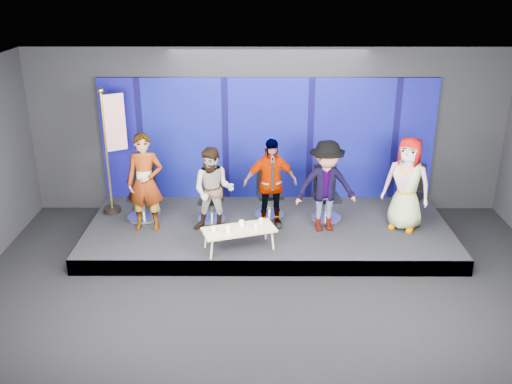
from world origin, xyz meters
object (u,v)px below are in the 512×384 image
coffee_table (239,230)px  chair_b (212,204)px  chair_d (326,202)px  mug_a (214,229)px  panelist_a (145,182)px  panelist_d (326,186)px  mug_e (261,221)px  mug_b (228,229)px  flag_stand (113,148)px  chair_e (408,201)px  chair_c (269,199)px  chair_a (143,200)px  panelist_e (407,184)px  panelist_b (213,190)px  mug_c (242,223)px  mug_d (256,226)px  panelist_c (270,183)px

coffee_table → chair_b: bearing=114.4°
chair_d → mug_a: (-2.12, -1.42, 0.08)m
panelist_a → panelist_d: 3.38m
chair_b → mug_e: size_ratio=11.31×
mug_b → flag_stand: bearing=142.6°
chair_e → coffee_table: size_ratio=0.81×
chair_b → chair_d: size_ratio=0.93×
chair_c → coffee_table: chair_c is taller
mug_e → panelist_a: bearing=164.1°
chair_e → chair_c: bearing=-153.9°
chair_a → flag_stand: 1.19m
chair_d → flag_stand: 4.35m
panelist_e → mug_b: (-3.30, -1.03, -0.46)m
coffee_table → panelist_b: bearing=122.7°
chair_a → mug_a: bearing=-42.7°
mug_c → panelist_e: bearing=14.2°
panelist_a → flag_stand: flag_stand is taller
coffee_table → mug_e: mug_e is taller
mug_c → chair_c: bearing=69.6°
mug_b → mug_c: size_ratio=1.02×
chair_e → mug_e: chair_e is taller
panelist_a → mug_b: panelist_a is taller
mug_b → coffee_table: bearing=36.7°
mug_a → mug_c: mug_c is taller
chair_b → mug_a: 1.38m
panelist_b → mug_d: 1.16m
panelist_d → mug_b: (-1.78, -0.95, -0.44)m
coffee_table → mug_e: bearing=31.7°
panelist_a → chair_c: 2.49m
panelist_a → mug_e: panelist_a is taller
mug_a → flag_stand: (-2.09, 1.77, 0.92)m
chair_b → mug_a: (0.14, -1.37, 0.10)m
chair_c → panelist_d: size_ratio=0.61×
panelist_b → mug_b: size_ratio=15.05×
panelist_d → coffee_table: panelist_d is taller
mug_a → chair_e: bearing=21.3°
mug_c → flag_stand: flag_stand is taller
chair_d → chair_a: bearing=172.8°
panelist_c → mug_b: panelist_c is taller
panelist_d → flag_stand: flag_stand is taller
mug_a → panelist_d: bearing=24.2°
chair_c → panelist_e: bearing=-22.6°
panelist_c → chair_e: bearing=-1.7°
panelist_e → chair_a: bearing=-156.1°
chair_d → panelist_e: bearing=-23.2°
panelist_a → coffee_table: 2.05m
panelist_e → flag_stand: 5.73m
chair_e → mug_d: (-3.02, -1.35, 0.07)m
mug_e → chair_c: bearing=82.4°
chair_d → mug_b: size_ratio=10.04×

